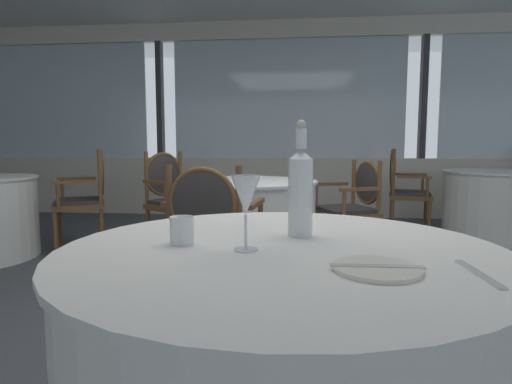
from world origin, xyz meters
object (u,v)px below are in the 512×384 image
Objects in this scene: dining_chair_0_1 at (402,184)px; dining_chair_2_0 at (210,229)px; dining_chair_2_1 at (354,202)px; water_bottle at (301,189)px; water_tumbler at (182,230)px; wine_glass at (246,197)px; side_plate at (377,269)px; dining_chair_1_0 at (89,191)px; dining_chair_2_2 at (172,193)px.

dining_chair_0_1 is 1.08× the size of dining_chair_2_0.
dining_chair_2_0 is at bearing 30.01° from dining_chair_2_1.
water_bottle is 4.05m from dining_chair_0_1.
dining_chair_2_1 is (0.81, 2.61, -0.25)m from water_tumbler.
wine_glass is 0.22× the size of dining_chair_2_0.
wine_glass is at bearing 153.56° from side_plate.
water_bottle is at bearing 54.33° from wine_glass.
water_bottle is 0.39× the size of dining_chair_2_1.
wine_glass is (-0.31, 0.15, 0.14)m from side_plate.
side_plate is 3.72m from dining_chair_1_0.
wine_glass is at bearing -158.29° from dining_chair_2_0.
dining_chair_2_0 is (1.54, -1.55, -0.04)m from dining_chair_1_0.
dining_chair_0_1 is (1.55, 3.98, -0.21)m from water_tumbler.
water_bottle is 1.25m from dining_chair_2_0.
dining_chair_0_1 reaches higher than side_plate.
dining_chair_0_1 reaches higher than dining_chair_2_2.
water_bottle is 0.37m from water_tumbler.
dining_chair_0_1 is 1.02× the size of dining_chair_2_2.
wine_glass is 3.05m from dining_chair_2_2.
water_bottle is 2.92m from dining_chair_2_2.
dining_chair_2_0 is at bearing 106.02° from wine_glass.
water_bottle is at bearing 101.68° from dining_chair_1_0.
dining_chair_0_1 is at bearing 68.70° from water_tumbler.
dining_chair_1_0 is 2.18m from dining_chair_2_0.
water_tumbler is at bearing -157.05° from water_bottle.
dining_chair_2_2 reaches higher than side_plate.
side_plate is at bearing -93.94° from dining_chair_0_1.
dining_chair_2_0 is at bearing 115.21° from side_plate.
wine_glass reaches higher than dining_chair_2_0.
water_tumbler is 0.08× the size of dining_chair_2_0.
water_bottle reaches higher than dining_chair_2_1.
wine_glass is 0.22× the size of dining_chair_2_1.
dining_chair_0_1 is at bearing 72.34° from water_bottle.
dining_chair_2_1 is at bearing 72.70° from water_tumbler.
dining_chair_2_0 is at bearing -29.90° from dining_chair_2_2.
water_tumbler is (-0.19, 0.06, -0.10)m from wine_glass.
wine_glass is at bearing -125.67° from water_bottle.
dining_chair_0_1 is (1.06, 4.20, -0.18)m from side_plate.
side_plate is 3.30m from dining_chair_2_2.
dining_chair_2_2 is (-1.07, 2.84, -0.31)m from wine_glass.
water_bottle is at bearing -29.58° from dining_chair_2_2.
wine_glass is 0.22m from water_tumbler.
dining_chair_2_2 is at bearing 114.80° from side_plate.
dining_chair_1_0 is 2.54m from dining_chair_2_1.
dining_chair_2_2 is at bearing 107.71° from water_tumbler.
dining_chair_2_1 is at bearing 76.81° from wine_glass.
water_bottle is 1.77× the size of wine_glass.
dining_chair_2_0 is (-0.51, 1.08, -0.34)m from water_bottle.
dining_chair_0_1 is 3.26m from dining_chair_2_0.
water_tumbler is at bearing 162.61° from wine_glass.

